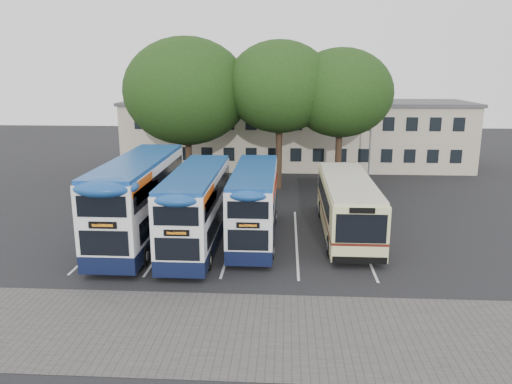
{
  "coord_description": "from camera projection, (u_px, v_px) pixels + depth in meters",
  "views": [
    {
      "loc": [
        -0.9,
        -21.11,
        9.16
      ],
      "look_at": [
        -2.48,
        5.0,
        2.69
      ],
      "focal_mm": 35.0,
      "sensor_mm": 36.0,
      "label": 1
    }
  ],
  "objects": [
    {
      "name": "depot_building",
      "position": [
        295.0,
        133.0,
        48.0
      ],
      "size": [
        32.4,
        8.4,
        6.2
      ],
      "color": "#C0B49B",
      "rests_on": "ground"
    },
    {
      "name": "bus_dd_mid",
      "position": [
        197.0,
        205.0,
        26.04
      ],
      "size": [
        2.38,
        9.8,
        4.08
      ],
      "color": "black",
      "rests_on": "ground"
    },
    {
      "name": "bay_lines",
      "position": [
        233.0,
        239.0,
        27.67
      ],
      "size": [
        14.12,
        11.0,
        0.01
      ],
      "color": "silver",
      "rests_on": "ground"
    },
    {
      "name": "tree_right",
      "position": [
        341.0,
        93.0,
        37.46
      ],
      "size": [
        7.83,
        7.83,
        10.74
      ],
      "color": "black",
      "rests_on": "ground"
    },
    {
      "name": "paving_strip",
      "position": [
        252.0,
        331.0,
        17.88
      ],
      "size": [
        40.0,
        6.0,
        0.01
      ],
      "primitive_type": "cube",
      "color": "#595654",
      "rests_on": "ground"
    },
    {
      "name": "bus_dd_right",
      "position": [
        255.0,
        201.0,
        27.19
      ],
      "size": [
        2.29,
        9.43,
        3.93
      ],
      "color": "black",
      "rests_on": "ground"
    },
    {
      "name": "ground",
      "position": [
        304.0,
        277.0,
        22.61
      ],
      "size": [
        120.0,
        120.0,
        0.0
      ],
      "primitive_type": "plane",
      "color": "black",
      "rests_on": "ground"
    },
    {
      "name": "tree_mid",
      "position": [
        280.0,
        87.0,
        37.48
      ],
      "size": [
        8.13,
        8.13,
        11.31
      ],
      "color": "black",
      "rests_on": "ground"
    },
    {
      "name": "tree_left",
      "position": [
        187.0,
        91.0,
        38.4
      ],
      "size": [
        9.69,
        9.69,
        11.6
      ],
      "color": "black",
      "rests_on": "ground"
    },
    {
      "name": "bus_single",
      "position": [
        347.0,
        203.0,
        28.2
      ],
      "size": [
        2.72,
        10.68,
        3.19
      ],
      "color": "beige",
      "rests_on": "ground"
    },
    {
      "name": "bus_dd_left",
      "position": [
        139.0,
        196.0,
        26.76
      ],
      "size": [
        2.64,
        10.89,
        4.54
      ],
      "color": "black",
      "rests_on": "ground"
    },
    {
      "name": "lamp_post",
      "position": [
        371.0,
        121.0,
        40.38
      ],
      "size": [
        0.25,
        1.05,
        9.06
      ],
      "color": "gray",
      "rests_on": "ground"
    }
  ]
}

